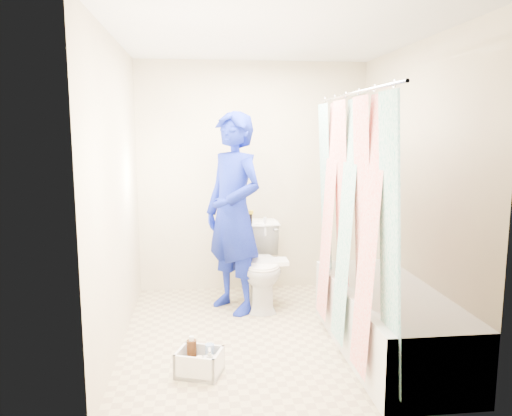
{
  "coord_description": "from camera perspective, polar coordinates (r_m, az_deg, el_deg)",
  "views": [
    {
      "loc": [
        -0.57,
        -3.93,
        1.7
      ],
      "look_at": [
        -0.06,
        0.46,
        1.0
      ],
      "focal_mm": 35.0,
      "sensor_mm": 36.0,
      "label": 1
    }
  ],
  "objects": [
    {
      "name": "cleaning_caddy",
      "position": [
        3.67,
        -6.36,
        -17.25
      ],
      "size": [
        0.36,
        0.33,
        0.23
      ],
      "rotation": [
        0.0,
        0.0,
        -0.34
      ],
      "color": "silver",
      "rests_on": "ground"
    },
    {
      "name": "bathtub",
      "position": [
        4.04,
        14.78,
        -12.13
      ],
      "size": [
        0.7,
        1.75,
        0.5
      ],
      "color": "silver",
      "rests_on": "ground"
    },
    {
      "name": "shower_curtain",
      "position": [
        3.73,
        10.5,
        -1.7
      ],
      "size": [
        0.06,
        1.75,
        1.8
      ],
      "primitive_type": "cube",
      "color": "white",
      "rests_on": "curtain_rod"
    },
    {
      "name": "wall_left",
      "position": [
        4.01,
        -15.61,
        1.46
      ],
      "size": [
        0.02,
        2.6,
        2.4
      ],
      "primitive_type": "cube",
      "color": "beige",
      "rests_on": "ground"
    },
    {
      "name": "wall_front",
      "position": [
        2.73,
        5.52,
        -1.6
      ],
      "size": [
        2.4,
        0.02,
        2.4
      ],
      "primitive_type": "cube",
      "color": "beige",
      "rests_on": "ground"
    },
    {
      "name": "curtain_rod",
      "position": [
        3.67,
        10.92,
        12.7
      ],
      "size": [
        0.02,
        1.9,
        0.02
      ],
      "primitive_type": "cylinder",
      "rotation": [
        1.57,
        0.0,
        0.0
      ],
      "color": "silver",
      "rests_on": "wall_back"
    },
    {
      "name": "wall_right",
      "position": [
        4.33,
        17.55,
        1.91
      ],
      "size": [
        0.02,
        2.6,
        2.4
      ],
      "primitive_type": "cube",
      "color": "beige",
      "rests_on": "ground"
    },
    {
      "name": "floor",
      "position": [
        4.31,
        1.56,
        -14.26
      ],
      "size": [
        2.6,
        2.6,
        0.0
      ],
      "primitive_type": "plane",
      "color": "#BDB186",
      "rests_on": "ground"
    },
    {
      "name": "plumber",
      "position": [
        4.64,
        -2.59,
        -0.58
      ],
      "size": [
        0.76,
        0.81,
        1.87
      ],
      "primitive_type": "imported",
      "rotation": [
        0.0,
        0.0,
        -0.94
      ],
      "color": "navy",
      "rests_on": "ground"
    },
    {
      "name": "tank_lid",
      "position": [
        4.74,
        0.71,
        -6.17
      ],
      "size": [
        0.49,
        0.22,
        0.04
      ],
      "primitive_type": "cube",
      "rotation": [
        0.0,
        0.0,
        -0.02
      ],
      "color": "white",
      "rests_on": "toilet"
    },
    {
      "name": "toilet",
      "position": [
        4.88,
        0.55,
        -6.57
      ],
      "size": [
        0.46,
        0.79,
        0.79
      ],
      "primitive_type": "imported",
      "rotation": [
        0.0,
        0.0,
        -0.02
      ],
      "color": "white",
      "rests_on": "ground"
    },
    {
      "name": "tank_internals",
      "position": [
        4.99,
        -0.21,
        -1.68
      ],
      "size": [
        0.19,
        0.06,
        0.26
      ],
      "color": "black",
      "rests_on": "toilet"
    },
    {
      "name": "ceiling",
      "position": [
        4.03,
        1.71,
        18.96
      ],
      "size": [
        2.4,
        2.6,
        0.02
      ],
      "primitive_type": "cube",
      "color": "silver",
      "rests_on": "wall_back"
    },
    {
      "name": "wall_back",
      "position": [
        5.28,
        -0.38,
        3.5
      ],
      "size": [
        2.4,
        0.02,
        2.4
      ],
      "primitive_type": "cube",
      "color": "beige",
      "rests_on": "ground"
    }
  ]
}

